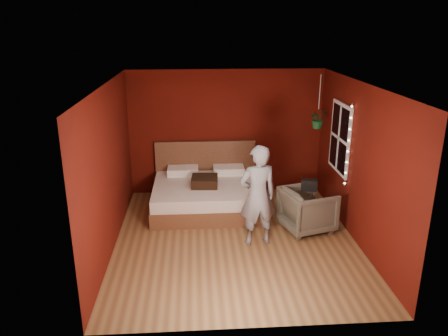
# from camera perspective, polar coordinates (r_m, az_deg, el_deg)

# --- Properties ---
(floor) EXTENTS (4.50, 4.50, 0.00)m
(floor) POSITION_cam_1_polar(r_m,az_deg,el_deg) (7.48, 1.51, -9.31)
(floor) COLOR olive
(floor) RESTS_ON ground
(room_walls) EXTENTS (4.04, 4.54, 2.62)m
(room_walls) POSITION_cam_1_polar(r_m,az_deg,el_deg) (6.85, 1.62, 3.19)
(room_walls) COLOR #571009
(room_walls) RESTS_ON ground
(window) EXTENTS (0.05, 0.97, 1.27)m
(window) POSITION_cam_1_polar(r_m,az_deg,el_deg) (8.17, 14.88, 3.80)
(window) COLOR white
(window) RESTS_ON room_walls
(fairy_lights) EXTENTS (0.04, 0.04, 1.45)m
(fairy_lights) POSITION_cam_1_polar(r_m,az_deg,el_deg) (7.68, 15.92, 2.79)
(fairy_lights) COLOR silver
(fairy_lights) RESTS_ON room_walls
(bed) EXTENTS (2.08, 1.77, 1.15)m
(bed) POSITION_cam_1_polar(r_m,az_deg,el_deg) (8.61, -2.26, -3.24)
(bed) COLOR brown
(bed) RESTS_ON ground
(person) EXTENTS (0.68, 0.50, 1.69)m
(person) POSITION_cam_1_polar(r_m,az_deg,el_deg) (7.03, 4.42, -3.64)
(person) COLOR gray
(person) RESTS_ON ground
(armchair) EXTENTS (1.02, 1.01, 0.76)m
(armchair) POSITION_cam_1_polar(r_m,az_deg,el_deg) (7.79, 10.81, -5.36)
(armchair) COLOR #686252
(armchair) RESTS_ON ground
(handbag) EXTENTS (0.30, 0.20, 0.20)m
(handbag) POSITION_cam_1_polar(r_m,az_deg,el_deg) (7.58, 11.06, -2.19)
(handbag) COLOR black
(handbag) RESTS_ON armchair
(throw_pillow) EXTENTS (0.52, 0.52, 0.18)m
(throw_pillow) POSITION_cam_1_polar(r_m,az_deg,el_deg) (8.32, -2.54, -1.74)
(throw_pillow) COLOR black
(throw_pillow) RESTS_ON bed
(hanging_plant) EXTENTS (0.40, 0.38, 0.99)m
(hanging_plant) POSITION_cam_1_polar(r_m,az_deg,el_deg) (8.30, 12.17, 6.31)
(hanging_plant) COLOR silver
(hanging_plant) RESTS_ON room_walls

